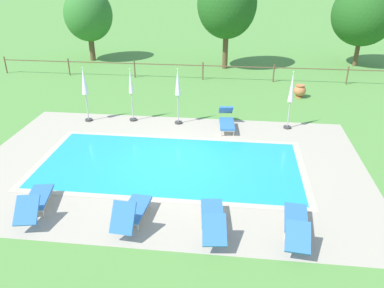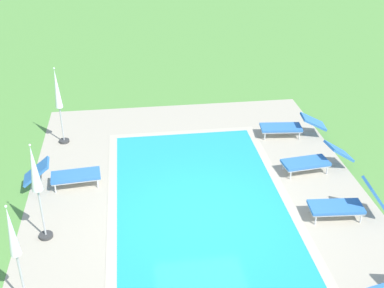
# 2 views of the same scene
# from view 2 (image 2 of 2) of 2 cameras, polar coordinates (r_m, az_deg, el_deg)

# --- Properties ---
(ground_plane) EXTENTS (160.00, 160.00, 0.00)m
(ground_plane) POSITION_cam_2_polar(r_m,az_deg,el_deg) (12.24, 1.39, -8.49)
(ground_plane) COLOR #599342
(pool_deck_paving) EXTENTS (13.59, 8.88, 0.01)m
(pool_deck_paving) POSITION_cam_2_polar(r_m,az_deg,el_deg) (12.24, 1.39, -8.47)
(pool_deck_paving) COLOR #B2A893
(pool_deck_paving) RESTS_ON ground
(swimming_pool_water) EXTENTS (8.96, 4.25, 0.01)m
(swimming_pool_water) POSITION_cam_2_polar(r_m,az_deg,el_deg) (12.24, 1.39, -8.47)
(swimming_pool_water) COLOR #23A8C1
(swimming_pool_water) RESTS_ON ground
(pool_coping_rim) EXTENTS (9.44, 4.73, 0.01)m
(pool_coping_rim) POSITION_cam_2_polar(r_m,az_deg,el_deg) (12.24, 1.39, -8.46)
(pool_coping_rim) COLOR #C0B59F
(pool_coping_rim) RESTS_ON ground
(sun_lounger_north_near_steps) EXTENTS (0.78, 2.04, 0.85)m
(sun_lounger_north_near_steps) POSITION_cam_2_polar(r_m,az_deg,el_deg) (13.59, -14.56, -3.47)
(sun_lounger_north_near_steps) COLOR #3370BC
(sun_lounger_north_near_steps) RESTS_ON ground
(sun_lounger_north_far) EXTENTS (0.74, 1.87, 1.01)m
(sun_lounger_north_far) POSITION_cam_2_polar(r_m,az_deg,el_deg) (12.59, 17.54, -6.61)
(sun_lounger_north_far) COLOR #3370BC
(sun_lounger_north_far) RESTS_ON ground
(sun_lounger_north_end) EXTENTS (0.80, 2.12, 0.72)m
(sun_lounger_north_end) POSITION_cam_2_polar(r_m,az_deg,el_deg) (16.06, 11.33, 2.05)
(sun_lounger_north_end) COLOR #3370BC
(sun_lounger_north_end) RESTS_ON ground
(sun_lounger_south_near_corner) EXTENTS (0.83, 2.08, 0.80)m
(sun_lounger_south_near_corner) POSITION_cam_2_polar(r_m,az_deg,el_deg) (14.29, 14.11, -1.77)
(sun_lounger_south_near_corner) COLOR #3370BC
(sun_lounger_south_near_corner) RESTS_ON ground
(patio_umbrella_closed_row_mid_west) EXTENTS (0.32, 0.32, 2.48)m
(patio_umbrella_closed_row_mid_west) POSITION_cam_2_polar(r_m,az_deg,el_deg) (15.39, -15.29, 5.39)
(patio_umbrella_closed_row_mid_west) COLOR #383838
(patio_umbrella_closed_row_mid_west) RESTS_ON ground
(patio_umbrella_closed_row_centre) EXTENTS (0.32, 0.32, 2.38)m
(patio_umbrella_closed_row_centre) POSITION_cam_2_polar(r_m,az_deg,el_deg) (9.66, -19.91, -10.96)
(patio_umbrella_closed_row_centre) COLOR #383838
(patio_umbrella_closed_row_centre) RESTS_ON ground
(patio_umbrella_closed_row_mid_east) EXTENTS (0.32, 0.32, 2.47)m
(patio_umbrella_closed_row_mid_east) POSITION_cam_2_polar(r_m,az_deg,el_deg) (11.21, -17.68, -3.72)
(patio_umbrella_closed_row_mid_east) COLOR #383838
(patio_umbrella_closed_row_mid_east) RESTS_ON ground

